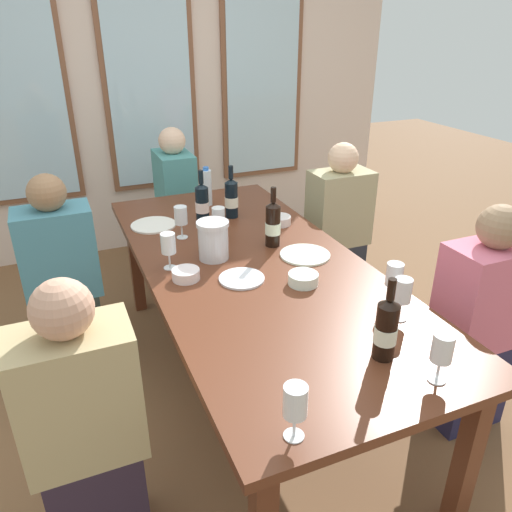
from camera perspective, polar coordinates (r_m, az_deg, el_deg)
name	(u,v)px	position (r m, az deg, el deg)	size (l,w,h in m)	color
ground_plane	(254,386)	(2.77, -0.21, -14.69)	(12.00, 12.00, 0.00)	brown
back_wall_with_windows	(147,67)	(4.17, -12.39, 20.43)	(4.20, 0.10, 2.90)	beige
dining_table	(254,276)	(2.39, -0.24, -2.32)	(1.00, 2.27, 0.74)	#5C2E1B
white_plate_0	(305,255)	(2.44, 5.66, 0.15)	(0.25, 0.25, 0.01)	white
white_plate_1	(153,225)	(2.84, -11.69, 3.51)	(0.25, 0.25, 0.01)	white
white_plate_2	(242,278)	(2.21, -1.66, -2.60)	(0.20, 0.20, 0.01)	white
metal_pitcher	(213,240)	(2.38, -4.94, 1.84)	(0.16, 0.16, 0.19)	silver
wine_bottle_0	(231,198)	(2.88, -2.84, 6.67)	(0.08, 0.08, 0.31)	black
wine_bottle_1	(273,224)	(2.50, 1.96, 3.71)	(0.08, 0.08, 0.31)	black
wine_bottle_2	(202,203)	(2.82, -6.21, 6.07)	(0.08, 0.08, 0.30)	black
wine_bottle_3	(386,329)	(1.73, 14.71, -8.08)	(0.08, 0.08, 0.30)	black
tasting_bowl_0	(279,220)	(2.80, 2.67, 4.13)	(0.13, 0.13, 0.05)	white
tasting_bowl_1	(303,279)	(2.18, 5.44, -2.63)	(0.13, 0.13, 0.05)	white
tasting_bowl_2	(186,274)	(2.23, -8.06, -2.11)	(0.12, 0.12, 0.05)	white
water_bottle	(207,187)	(3.09, -5.70, 7.87)	(0.06, 0.06, 0.24)	white
wine_glass_0	(295,402)	(1.39, 4.53, -16.42)	(0.07, 0.07, 0.17)	white
wine_glass_1	(168,244)	(2.30, -10.05, 1.34)	(0.07, 0.07, 0.17)	white
wine_glass_2	(442,350)	(1.68, 20.60, -10.11)	(0.07, 0.07, 0.17)	white
wine_glass_3	(402,292)	(1.96, 16.47, -4.04)	(0.07, 0.07, 0.17)	white
wine_glass_4	(394,275)	(2.06, 15.61, -2.17)	(0.07, 0.07, 0.17)	white
wine_glass_5	(181,217)	(2.62, -8.62, 4.45)	(0.07, 0.07, 0.17)	white
wine_glass_6	(219,218)	(2.58, -4.33, 4.36)	(0.07, 0.07, 0.17)	white
seated_person_0	(63,280)	(2.85, -21.26, -2.59)	(0.38, 0.24, 1.11)	#2E3933
seated_person_1	(338,231)	(3.31, 9.35, 2.81)	(0.38, 0.24, 1.11)	#262A33
seated_person_2	(86,433)	(1.87, -18.91, -18.63)	(0.38, 0.24, 1.11)	#302332
seated_person_3	(477,326)	(2.49, 24.08, -7.40)	(0.38, 0.24, 1.11)	#252242
seated_person_4	(177,207)	(3.75, -9.08, 5.61)	(0.24, 0.38, 1.11)	#262432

